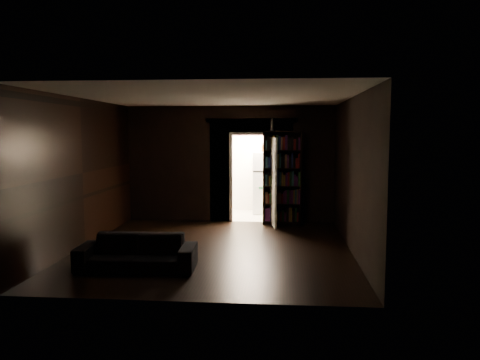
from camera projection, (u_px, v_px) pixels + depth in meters
The scene contains 9 objects.
ground at pixel (215, 249), 8.71m from camera, with size 5.50×5.50×0.00m, color black.
room_walls at pixel (221, 156), 9.60m from camera, with size 5.02×5.61×2.84m.
kitchen_alcove at pixel (254, 169), 12.38m from camera, with size 2.20×1.80×2.60m.
sofa at pixel (137, 247), 7.38m from camera, with size 1.85×0.80×0.71m, color black.
bookshelf at pixel (282, 178), 11.02m from camera, with size 0.90×0.32×2.20m, color black.
refrigerator at pixel (267, 183), 12.55m from camera, with size 0.74×0.68×1.65m, color white.
door at pixel (273, 182), 10.81m from camera, with size 0.85×0.05×2.05m, color white.
figurine at pixel (272, 125), 10.94m from camera, with size 0.10×0.10×0.29m, color silver.
bottles at pixel (271, 148), 12.37m from camera, with size 0.57×0.07×0.23m, color black.
Camera 1 is at (1.21, -8.46, 2.15)m, focal length 35.00 mm.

